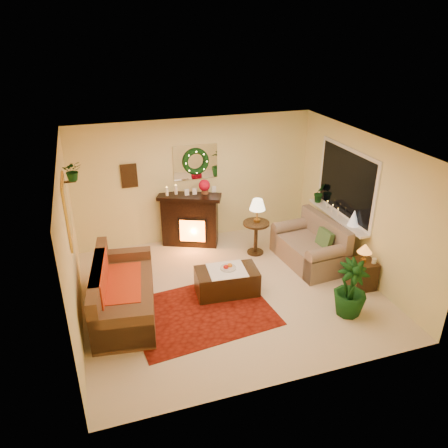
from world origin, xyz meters
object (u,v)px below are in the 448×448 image
object	(u,v)px
sofa	(124,289)
coffee_table	(227,282)
side_table_round	(256,239)
loveseat	(309,243)
end_table_square	(362,274)
fireplace	(190,220)

from	to	relation	value
sofa	coffee_table	bearing A→B (deg)	7.92
side_table_round	loveseat	bearing A→B (deg)	-38.55
end_table_square	coffee_table	xyz separation A→B (m)	(-2.33, 0.57, -0.06)
sofa	loveseat	xyz separation A→B (m)	(3.58, 0.50, -0.01)
loveseat	end_table_square	size ratio (longest dim) A/B	2.95
loveseat	coffee_table	size ratio (longest dim) A/B	1.42
fireplace	end_table_square	bearing A→B (deg)	-22.09
loveseat	fireplace	bearing A→B (deg)	138.71
end_table_square	side_table_round	bearing A→B (deg)	127.22
coffee_table	end_table_square	bearing A→B (deg)	-8.82
loveseat	side_table_round	distance (m)	1.08
fireplace	loveseat	xyz separation A→B (m)	(2.00, -1.47, -0.13)
side_table_round	end_table_square	size ratio (longest dim) A/B	1.34
sofa	side_table_round	xyz separation A→B (m)	(2.74, 1.17, -0.11)
loveseat	end_table_square	xyz separation A→B (m)	(0.48, -1.07, -0.15)
loveseat	side_table_round	xyz separation A→B (m)	(-0.84, 0.67, -0.10)
sofa	end_table_square	xyz separation A→B (m)	(4.07, -0.57, -0.16)
side_table_round	end_table_square	distance (m)	2.19
sofa	loveseat	bearing A→B (deg)	16.02
fireplace	coffee_table	world-z (taller)	fireplace
sofa	loveseat	size ratio (longest dim) A/B	1.36
sofa	side_table_round	world-z (taller)	sofa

